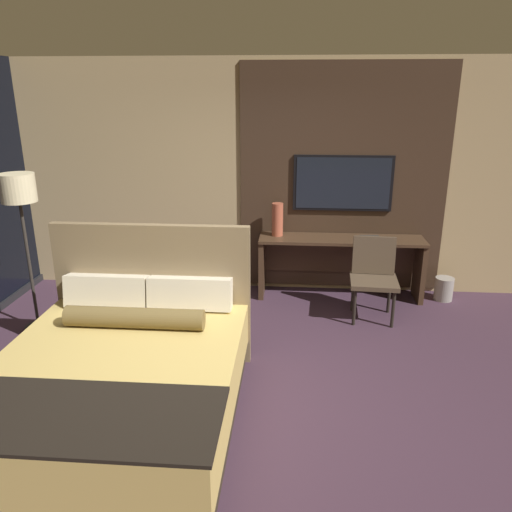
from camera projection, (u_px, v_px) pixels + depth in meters
ground_plane at (241, 403)px, 4.07m from camera, size 16.00×16.00×0.00m
wall_back_tv_panel at (274, 179)px, 6.07m from camera, size 7.20×0.09×2.80m
bed at (121, 380)px, 3.76m from camera, size 1.79×2.14×1.31m
desk at (340, 256)px, 6.05m from camera, size 1.96×0.45×0.75m
tv at (343, 183)px, 5.95m from camera, size 1.18×0.04×0.66m
desk_chair at (374, 271)px, 5.50m from camera, size 0.54×0.53×0.89m
floor_lamp at (20, 201)px, 4.91m from camera, size 0.34×0.34×1.66m
vase_tall at (277, 220)px, 5.98m from camera, size 0.13×0.13×0.40m
book at (370, 238)px, 5.90m from camera, size 0.23×0.17×0.03m
waste_bin at (444, 289)px, 6.04m from camera, size 0.22×0.22×0.28m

